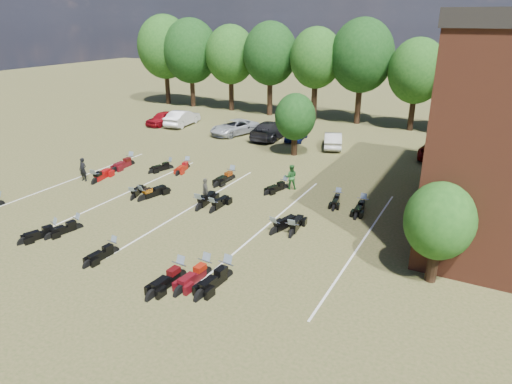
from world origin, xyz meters
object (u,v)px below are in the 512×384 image
Objects in this scene: motorcycle_0 at (0,205)px; motorcycle_14 at (131,165)px; car_0 at (163,118)px; person_grey at (205,191)px; person_green at (291,177)px; person_black at (83,170)px; motorcycle_7 at (95,183)px; car_4 at (297,133)px; motorcycle_3 at (114,253)px.

motorcycle_0 is 9.74m from motorcycle_14.
car_0 is 13.57m from motorcycle_14.
person_grey is at bearing -40.98° from car_0.
person_black is at bearing -0.71° from person_green.
motorcycle_7 is (0.98, 0.00, -0.80)m from person_black.
car_4 is 12.60m from person_green.
car_4 is 24.23m from motorcycle_0.
car_0 is 22.03m from person_green.
person_green reaches higher than car_0.
motorcycle_3 is at bearing 130.87° from person_grey.
motorcycle_3 is at bearing -4.55° from motorcycle_0.
motorcycle_0 is at bearing 73.84° from person_grey.
car_4 is at bearing 6.98° from car_0.
person_grey is (15.67, -15.63, 0.11)m from car_0.
motorcycle_0 is at bearing 14.73° from person_green.
person_grey is 0.77× the size of motorcycle_3.
person_black reaches higher than motorcycle_0.
motorcycle_14 reaches higher than motorcycle_7.
person_green reaches higher than motorcycle_14.
motorcycle_3 is 0.83× the size of motorcycle_14.
motorcycle_3 is 0.84× the size of motorcycle_7.
person_black is 13.95m from person_green.
car_0 is 27.34m from motorcycle_3.
person_black is 0.99× the size of person_green.
motorcycle_14 is at bearing 22.64° from person_grey.
motorcycle_7 reaches higher than motorcycle_0.
person_green is at bearing 39.04° from motorcycle_0.
person_grey reaches higher than motorcycle_14.
person_green is 5.80m from person_grey.
person_grey is (1.17, -16.40, 0.15)m from car_4.
car_0 is at bearing 108.30° from person_black.
car_0 is 2.50× the size of person_black.
person_grey is at bearing 90.08° from motorcycle_3.
motorcycle_3 is (-3.91, -11.75, -0.81)m from person_green.
car_4 is at bearing -90.86° from person_green.
car_0 is 22.15m from motorcycle_0.
person_grey is at bearing -25.34° from motorcycle_14.
person_grey is 9.96m from motorcycle_14.
car_4 is 2.38× the size of person_black.
motorcycle_3 is at bearing 129.27° from motorcycle_7.
person_green reaches higher than motorcycle_7.
person_grey is 0.64× the size of motorcycle_7.
car_4 is at bearing -41.28° from person_grey.
car_4 is (14.50, 0.77, -0.03)m from car_0.
car_0 reaches higher than motorcycle_3.
motorcycle_0 is at bearing -72.79° from car_0.
car_4 is at bearing 69.12° from motorcycle_0.
motorcycle_3 is at bearing -97.04° from car_4.
person_black is at bearing -11.36° from motorcycle_7.
motorcycle_7 is (7.12, -16.09, -0.68)m from car_0.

